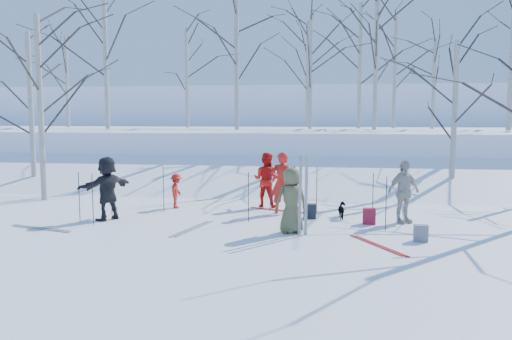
% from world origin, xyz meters
% --- Properties ---
extents(ground, '(120.00, 120.00, 0.00)m').
position_xyz_m(ground, '(0.00, 0.00, 0.00)').
color(ground, white).
rests_on(ground, ground).
extents(snow_ramp, '(70.00, 9.49, 4.12)m').
position_xyz_m(snow_ramp, '(0.00, 7.00, 0.15)').
color(snow_ramp, white).
rests_on(snow_ramp, ground).
extents(snow_plateau, '(70.00, 18.00, 2.20)m').
position_xyz_m(snow_plateau, '(0.00, 17.00, 1.00)').
color(snow_plateau, white).
rests_on(snow_plateau, ground).
extents(far_hill, '(90.00, 30.00, 6.00)m').
position_xyz_m(far_hill, '(0.00, 38.00, 2.00)').
color(far_hill, white).
rests_on(far_hill, ground).
extents(skier_olive_center, '(0.92, 0.77, 1.60)m').
position_xyz_m(skier_olive_center, '(1.15, -0.47, 0.80)').
color(skier_olive_center, '#4D4F2F').
rests_on(skier_olive_center, ground).
extents(skier_red_north, '(0.72, 0.54, 1.78)m').
position_xyz_m(skier_red_north, '(0.69, 1.93, 0.89)').
color(skier_red_north, red).
rests_on(skier_red_north, ground).
extents(skier_redor_behind, '(0.95, 0.82, 1.69)m').
position_xyz_m(skier_redor_behind, '(0.10, 2.93, 0.84)').
color(skier_redor_behind, red).
rests_on(skier_redor_behind, ground).
extents(skier_red_seated, '(0.44, 0.71, 1.06)m').
position_xyz_m(skier_red_seated, '(-2.58, 2.27, 0.53)').
color(skier_red_seated, red).
rests_on(skier_red_seated, ground).
extents(skier_cream_east, '(1.04, 0.85, 1.66)m').
position_xyz_m(skier_cream_east, '(3.99, 1.09, 0.83)').
color(skier_cream_east, beige).
rests_on(skier_cream_east, ground).
extents(skier_grey_west, '(1.26, 1.65, 1.73)m').
position_xyz_m(skier_grey_west, '(-3.91, 0.33, 0.87)').
color(skier_grey_west, black).
rests_on(skier_grey_west, ground).
extents(dog, '(0.34, 0.58, 0.46)m').
position_xyz_m(dog, '(2.43, 1.36, 0.23)').
color(dog, black).
rests_on(dog, ground).
extents(upright_ski_left, '(0.11, 0.17, 1.90)m').
position_xyz_m(upright_ski_left, '(1.37, -0.68, 0.95)').
color(upright_ski_left, silver).
rests_on(upright_ski_left, ground).
extents(upright_ski_right, '(0.09, 0.23, 1.89)m').
position_xyz_m(upright_ski_right, '(1.52, -0.74, 0.95)').
color(upright_ski_right, silver).
rests_on(upright_ski_right, ground).
extents(ski_pair_a, '(1.07, 1.99, 0.02)m').
position_xyz_m(ski_pair_a, '(-1.32, -0.43, 0.01)').
color(ski_pair_a, silver).
rests_on(ski_pair_a, ground).
extents(ski_pair_b, '(1.86, 2.07, 0.02)m').
position_xyz_m(ski_pair_b, '(3.11, -1.41, 0.01)').
color(ski_pair_b, '#B11B19').
rests_on(ski_pair_b, ground).
extents(ski_pair_c, '(1.42, 2.03, 0.02)m').
position_xyz_m(ski_pair_c, '(0.59, 2.31, 0.01)').
color(ski_pair_c, '#B11B19').
rests_on(ski_pair_c, ground).
extents(ski_pair_d, '(1.15, 2.00, 0.02)m').
position_xyz_m(ski_pair_d, '(-5.09, -0.97, 0.01)').
color(ski_pair_d, silver).
rests_on(ski_pair_d, ground).
extents(ski_pole_a, '(0.02, 0.02, 1.34)m').
position_xyz_m(ski_pole_a, '(3.44, 0.11, 0.67)').
color(ski_pole_a, black).
rests_on(ski_pole_a, ground).
extents(ski_pole_b, '(0.02, 0.02, 1.34)m').
position_xyz_m(ski_pole_b, '(1.02, 2.45, 0.67)').
color(ski_pole_b, black).
rests_on(ski_pole_b, ground).
extents(ski_pole_c, '(0.02, 0.02, 1.34)m').
position_xyz_m(ski_pole_c, '(-4.00, -0.35, 0.67)').
color(ski_pole_c, black).
rests_on(ski_pole_c, ground).
extents(ski_pole_d, '(0.02, 0.02, 1.34)m').
position_xyz_m(ski_pole_d, '(-3.76, 0.25, 0.67)').
color(ski_pole_d, black).
rests_on(ski_pole_d, ground).
extents(ski_pole_e, '(0.02, 0.02, 1.34)m').
position_xyz_m(ski_pole_e, '(-4.55, -0.01, 0.67)').
color(ski_pole_e, black).
rests_on(ski_pole_e, ground).
extents(ski_pole_f, '(0.02, 0.02, 1.34)m').
position_xyz_m(ski_pole_f, '(0.31, 2.30, 0.67)').
color(ski_pole_f, black).
rests_on(ski_pole_f, ground).
extents(ski_pole_g, '(0.02, 0.02, 1.34)m').
position_xyz_m(ski_pole_g, '(1.69, 2.12, 0.67)').
color(ski_pole_g, black).
rests_on(ski_pole_g, ground).
extents(ski_pole_h, '(0.02, 0.02, 1.34)m').
position_xyz_m(ski_pole_h, '(-0.07, 0.61, 0.67)').
color(ski_pole_h, black).
rests_on(ski_pole_h, ground).
extents(ski_pole_i, '(0.02, 0.02, 1.34)m').
position_xyz_m(ski_pole_i, '(-2.76, 1.60, 0.67)').
color(ski_pole_i, black).
rests_on(ski_pole_i, ground).
extents(ski_pole_j, '(0.02, 0.02, 1.34)m').
position_xyz_m(ski_pole_j, '(3.18, 0.83, 0.67)').
color(ski_pole_j, black).
rests_on(ski_pole_j, ground).
extents(backpack_red, '(0.32, 0.22, 0.42)m').
position_xyz_m(backpack_red, '(3.09, 0.79, 0.21)').
color(backpack_red, maroon).
rests_on(backpack_red, ground).
extents(backpack_grey, '(0.30, 0.20, 0.38)m').
position_xyz_m(backpack_grey, '(4.11, -0.89, 0.19)').
color(backpack_grey, slate).
rests_on(backpack_grey, ground).
extents(backpack_dark, '(0.34, 0.24, 0.40)m').
position_xyz_m(backpack_dark, '(1.53, 1.32, 0.20)').
color(backpack_dark, black).
rests_on(backpack_dark, ground).
extents(birch_plateau_c, '(4.80, 4.80, 6.01)m').
position_xyz_m(birch_plateau_c, '(0.74, 16.74, 5.20)').
color(birch_plateau_c, silver).
rests_on(birch_plateau_c, snow_plateau).
extents(birch_plateau_d, '(4.91, 4.91, 6.16)m').
position_xyz_m(birch_plateau_d, '(3.48, 13.31, 5.28)').
color(birch_plateau_d, silver).
rests_on(birch_plateau_d, snow_plateau).
extents(birch_plateau_e, '(4.04, 4.04, 4.91)m').
position_xyz_m(birch_plateau_e, '(-12.20, 13.44, 4.65)').
color(birch_plateau_e, silver).
rests_on(birch_plateau_e, snow_plateau).
extents(birch_plateau_f, '(4.52, 4.52, 5.59)m').
position_xyz_m(birch_plateau_f, '(5.26, 14.05, 5.00)').
color(birch_plateau_f, silver).
rests_on(birch_plateau_f, snow_plateau).
extents(birch_plateau_g, '(3.62, 3.62, 4.32)m').
position_xyz_m(birch_plateau_g, '(6.96, 12.93, 4.36)').
color(birch_plateau_g, silver).
rests_on(birch_plateau_g, snow_plateau).
extents(birch_plateau_h, '(4.26, 4.26, 5.23)m').
position_xyz_m(birch_plateau_h, '(-5.46, 13.51, 4.81)').
color(birch_plateau_h, silver).
rests_on(birch_plateau_h, snow_plateau).
extents(birch_plateau_i, '(4.65, 4.65, 5.78)m').
position_xyz_m(birch_plateau_i, '(4.01, 10.59, 5.09)').
color(birch_plateau_i, silver).
rests_on(birch_plateau_i, snow_plateau).
extents(birch_plateau_j, '(4.31, 4.31, 5.30)m').
position_xyz_m(birch_plateau_j, '(1.09, 11.72, 4.85)').
color(birch_plateau_j, silver).
rests_on(birch_plateau_j, snow_plateau).
extents(birch_plateau_k, '(5.62, 5.62, 7.17)m').
position_xyz_m(birch_plateau_k, '(-8.68, 10.78, 5.78)').
color(birch_plateau_k, silver).
rests_on(birch_plateau_k, snow_plateau).
extents(birch_plateau_l, '(4.81, 4.81, 6.01)m').
position_xyz_m(birch_plateau_l, '(-2.08, 9.73, 5.21)').
color(birch_plateau_l, silver).
rests_on(birch_plateau_l, snow_plateau).
extents(birch_edge_a, '(4.89, 4.89, 6.13)m').
position_xyz_m(birch_edge_a, '(-7.48, 3.12, 3.07)').
color(birch_edge_a, silver).
rests_on(birch_edge_a, ground).
extents(birch_edge_d, '(4.80, 4.80, 6.01)m').
position_xyz_m(birch_edge_d, '(-9.43, 5.65, 3.00)').
color(birch_edge_d, silver).
rests_on(birch_edge_d, ground).
extents(birch_edge_e, '(4.41, 4.41, 5.44)m').
position_xyz_m(birch_edge_e, '(6.38, 6.16, 2.72)').
color(birch_edge_e, silver).
rests_on(birch_edge_e, ground).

